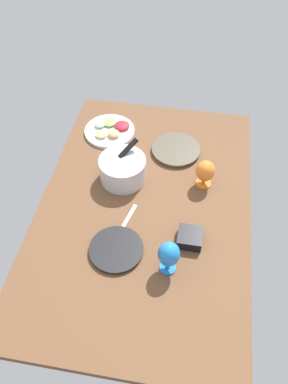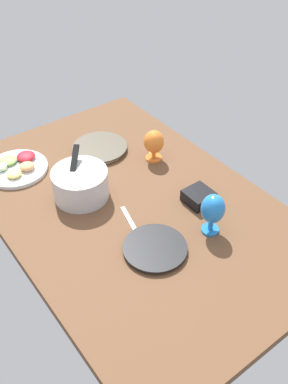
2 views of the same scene
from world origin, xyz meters
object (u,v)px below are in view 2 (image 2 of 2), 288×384
at_px(dinner_plate_left, 155,248).
at_px(hurricane_glass_blue, 213,210).
at_px(square_bowl_black, 199,196).
at_px(mixing_bowl, 80,183).
at_px(dinner_plate_right, 100,148).
at_px(hurricane_glass_orange, 154,143).
at_px(fruit_platter, 17,167).

bearing_deg(dinner_plate_left, hurricane_glass_blue, -101.49).
bearing_deg(square_bowl_black, mixing_bowl, 48.65).
bearing_deg(mixing_bowl, dinner_plate_right, -45.52).
bearing_deg(dinner_plate_left, dinner_plate_right, -15.47).
height_order(hurricane_glass_orange, hurricane_glass_blue, hurricane_glass_blue).
xyz_separation_m(dinner_plate_right, hurricane_glass_orange, (-0.22, -0.17, 0.08)).
bearing_deg(mixing_bowl, dinner_plate_left, -172.34).
bearing_deg(hurricane_glass_orange, fruit_platter, 60.89).
relative_size(dinner_plate_left, mixing_bowl, 1.03).
height_order(dinner_plate_right, square_bowl_black, square_bowl_black).
bearing_deg(fruit_platter, dinner_plate_right, -103.74).
relative_size(dinner_plate_left, dinner_plate_right, 0.91).
xyz_separation_m(mixing_bowl, square_bowl_black, (-0.33, -0.38, -0.04)).
distance_m(hurricane_glass_orange, square_bowl_black, 0.37).
distance_m(dinner_plate_right, mixing_bowl, 0.36).
height_order(hurricane_glass_orange, square_bowl_black, hurricane_glass_orange).
height_order(dinner_plate_right, hurricane_glass_orange, hurricane_glass_orange).
distance_m(dinner_plate_left, hurricane_glass_blue, 0.27).
xyz_separation_m(hurricane_glass_orange, hurricane_glass_blue, (-0.52, 0.12, 0.02)).
bearing_deg(dinner_plate_right, hurricane_glass_blue, -176.14).
xyz_separation_m(fruit_platter, hurricane_glass_blue, (-0.84, -0.45, 0.10)).
bearing_deg(hurricane_glass_blue, mixing_bowl, 31.37).
relative_size(dinner_plate_right, mixing_bowl, 1.13).
relative_size(mixing_bowl, hurricane_glass_blue, 1.33).
xyz_separation_m(fruit_platter, hurricane_glass_orange, (-0.32, -0.57, 0.08)).
xyz_separation_m(dinner_plate_left, hurricane_glass_orange, (0.47, -0.36, 0.08)).
xyz_separation_m(dinner_plate_right, mixing_bowl, (-0.25, 0.25, 0.06)).
height_order(dinner_plate_left, dinner_plate_right, dinner_plate_right).
bearing_deg(dinner_plate_left, square_bowl_black, -71.28).
relative_size(hurricane_glass_blue, square_bowl_black, 1.61).
bearing_deg(hurricane_glass_blue, dinner_plate_left, 78.51).
bearing_deg(square_bowl_black, dinner_plate_left, 108.72).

